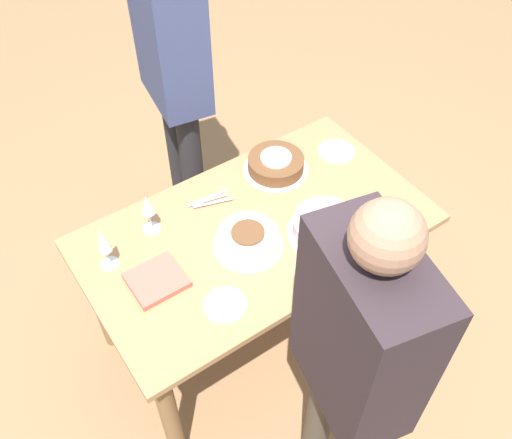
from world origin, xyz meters
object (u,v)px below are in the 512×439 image
object	(u,v)px
wine_glass_far	(103,242)
person_cutting	(172,56)
cake_front_chocolate	(276,164)
cake_center_white	(248,239)
person_watching	(355,358)
cake_back_decorated	(326,227)
wine_glass_near	(148,207)

from	to	relation	value
wine_glass_far	person_cutting	size ratio (longest dim) A/B	0.11
wine_glass_far	cake_front_chocolate	bearing A→B (deg)	-175.36
cake_front_chocolate	wine_glass_far	world-z (taller)	wine_glass_far
cake_center_white	person_watching	bearing A→B (deg)	83.13
wine_glass_far	person_cutting	bearing A→B (deg)	-136.47
cake_back_decorated	person_watching	bearing A→B (deg)	56.59
cake_back_decorated	wine_glass_near	xyz separation A→B (m)	(0.55, -0.41, 0.09)
cake_center_white	wine_glass_far	world-z (taller)	wine_glass_far
cake_front_chocolate	person_watching	bearing A→B (deg)	66.39
wine_glass_near	person_watching	bearing A→B (deg)	100.95
person_watching	wine_glass_far	bearing A→B (deg)	36.36
cake_front_chocolate	cake_back_decorated	world-z (taller)	same
cake_center_white	person_watching	distance (m)	0.71
wine_glass_far	person_cutting	world-z (taller)	person_cutting
wine_glass_near	person_cutting	world-z (taller)	person_cutting
cake_center_white	wine_glass_far	bearing A→B (deg)	-24.59
cake_back_decorated	wine_glass_near	distance (m)	0.69
cake_center_white	cake_front_chocolate	bearing A→B (deg)	-139.83
cake_center_white	cake_front_chocolate	world-z (taller)	cake_center_white
person_cutting	person_watching	distance (m)	1.54
cake_center_white	cake_front_chocolate	xyz separation A→B (m)	(-0.34, -0.29, -0.00)
cake_center_white	person_cutting	bearing A→B (deg)	-101.43
person_cutting	person_watching	world-z (taller)	person_cutting
cake_center_white	person_watching	size ratio (longest dim) A/B	0.17
wine_glass_near	person_watching	distance (m)	0.99
person_cutting	person_watching	bearing A→B (deg)	-0.51
wine_glass_near	wine_glass_far	bearing A→B (deg)	17.52
wine_glass_near	person_watching	world-z (taller)	person_watching
cake_center_white	cake_back_decorated	world-z (taller)	cake_center_white
cake_center_white	person_watching	world-z (taller)	person_watching
wine_glass_near	wine_glass_far	size ratio (longest dim) A/B	0.95
person_cutting	person_watching	xyz separation A→B (m)	(0.25, 1.51, -0.12)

